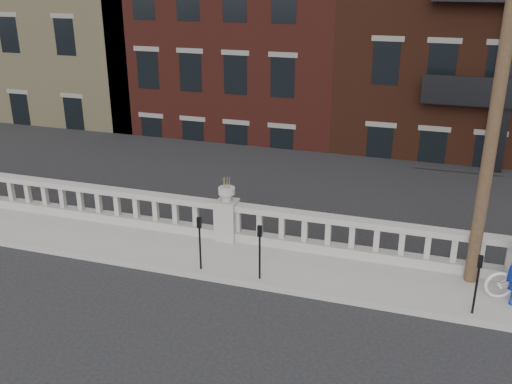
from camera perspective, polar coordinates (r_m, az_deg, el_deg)
ground at (r=12.47m, az=-9.43°, el=-12.74°), size 120.00×120.00×0.00m
sidewalk at (r=14.77m, az=-4.16°, el=-6.41°), size 32.00×2.20×0.15m
balustrade at (r=15.31m, az=-2.89°, el=-2.98°), size 28.00×0.34×1.03m
planter_pedestal at (r=15.24m, az=-2.91°, el=-2.33°), size 0.55×0.55×1.76m
lower_level at (r=32.72m, az=10.25°, el=13.36°), size 80.00×44.00×20.80m
utility_pole at (r=12.84m, az=23.54°, el=12.03°), size 1.60×0.28×10.00m
parking_meter_c at (r=13.66m, az=-5.65°, el=-4.54°), size 0.10×0.09×1.36m
parking_meter_d at (r=13.18m, az=0.37°, el=-5.44°), size 0.10×0.09×1.36m
parking_meter_e at (r=12.74m, az=21.28°, el=-8.02°), size 0.10×0.09×1.36m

